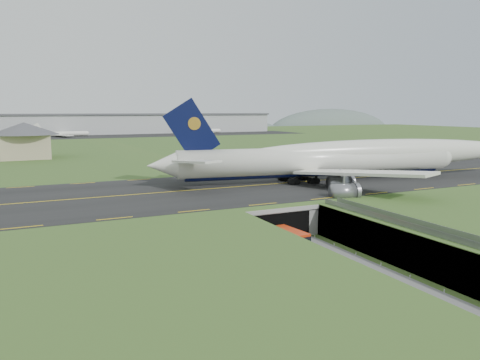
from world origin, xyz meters
TOP-DOWN VIEW (x-y plane):
  - ground at (0.00, 0.00)m, footprint 900.00×900.00m
  - airfield_deck at (0.00, 0.00)m, footprint 800.00×800.00m
  - trench_road at (0.00, -7.50)m, footprint 12.00×75.00m
  - taxiway at (0.00, 33.00)m, footprint 800.00×44.00m
  - tunnel_portal at (0.00, 16.71)m, footprint 17.00×22.30m
  - guideway at (11.00, -19.11)m, footprint 3.00×53.00m
  - jumbo_jet at (31.92, 30.78)m, footprint 103.06×64.13m
  - shuttle_tram at (-1.78, 2.29)m, footprint 3.62×8.19m
  - service_building at (-41.65, 127.19)m, footprint 25.00×25.00m
  - cargo_terminal at (-0.06, 299.41)m, footprint 320.00×67.00m
  - distant_hills at (64.38, 430.00)m, footprint 700.00×91.00m

SIDE VIEW (x-z plane):
  - distant_hills at x=64.38m, z-range -34.00..26.00m
  - ground at x=0.00m, z-range 0.00..0.00m
  - trench_road at x=0.00m, z-range 0.00..0.20m
  - shuttle_tram at x=-1.78m, z-range 0.16..3.40m
  - airfield_deck at x=0.00m, z-range 0.00..6.00m
  - tunnel_portal at x=0.00m, z-range 0.33..6.33m
  - guideway at x=11.00m, z-range 1.80..8.85m
  - taxiway at x=0.00m, z-range 6.00..6.18m
  - jumbo_jet at x=31.92m, z-range 1.05..22.55m
  - cargo_terminal at x=-0.06m, z-range 6.16..21.76m
  - service_building at x=-41.65m, z-range 7.26..20.85m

